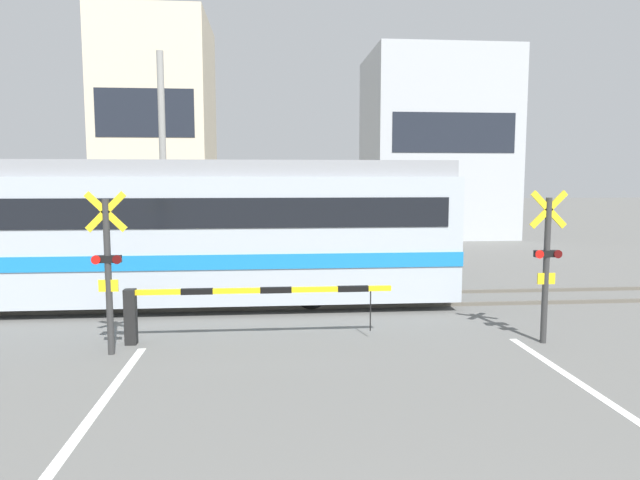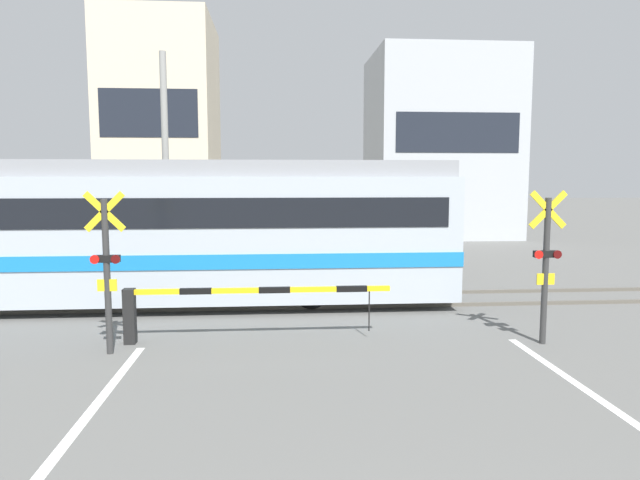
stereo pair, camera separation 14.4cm
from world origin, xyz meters
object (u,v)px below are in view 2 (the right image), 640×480
at_px(crossing_barrier_near, 210,301).
at_px(crossing_signal_left, 107,266).
at_px(commuter_train, 76,229).
at_px(crossing_signal_right, 546,260).
at_px(crossing_barrier_far, 382,253).

bearing_deg(crossing_barrier_near, crossing_signal_left, -160.82).
height_order(commuter_train, crossing_signal_right, commuter_train).
xyz_separation_m(crossing_barrier_far, crossing_signal_right, (1.64, -6.96, 0.76)).
height_order(commuter_train, crossing_signal_left, commuter_train).
distance_m(commuter_train, crossing_barrier_near, 4.78).
xyz_separation_m(commuter_train, crossing_barrier_near, (3.39, -3.20, -1.04)).
xyz_separation_m(commuter_train, crossing_signal_right, (9.37, -3.77, -0.28)).
bearing_deg(commuter_train, crossing_barrier_near, -43.36).
bearing_deg(crossing_signal_right, crossing_barrier_far, 103.23).
bearing_deg(commuter_train, crossing_barrier_far, 22.44).
bearing_deg(crossing_signal_right, crossing_signal_left, 180.00).
height_order(crossing_barrier_near, crossing_barrier_far, same).
xyz_separation_m(commuter_train, crossing_signal_left, (1.75, -3.77, -0.28)).
bearing_deg(crossing_barrier_far, crossing_barrier_near, -124.15).
bearing_deg(crossing_barrier_near, commuter_train, 136.64).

